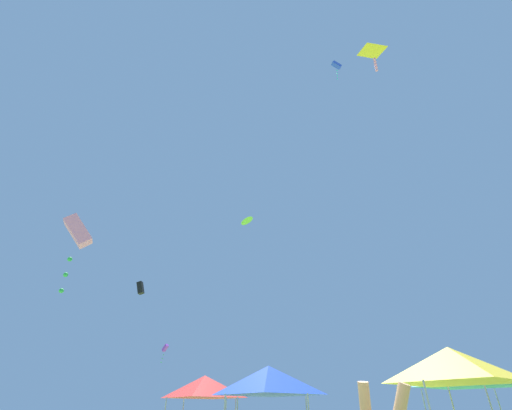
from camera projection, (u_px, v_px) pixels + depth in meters
The scene contains 10 objects.
canopy_tent_red at pixel (204, 387), 16.09m from camera, with size 2.98×2.98×3.19m.
canopy_tent_teal at pixel (468, 372), 13.58m from camera, with size 3.38×3.38×3.61m.
canopy_tent_blue at pixel (269, 380), 12.03m from camera, with size 2.92×2.92×3.13m.
canopy_tent_yellow at pixel (452, 365), 10.66m from camera, with size 3.27×3.27×3.50m.
kite_pink_box at pixel (77, 233), 13.98m from camera, with size 1.39×1.08×3.19m.
kite_black_box at pixel (140, 288), 26.31m from camera, with size 0.67×0.41×1.04m.
kite_blue_box at pixel (336, 66), 28.58m from camera, with size 0.91×0.59×1.87m.
kite_purple_box at pixel (165, 348), 30.79m from camera, with size 0.73×0.64×1.60m.
kite_yellow_diamond at pixel (373, 51), 21.85m from camera, with size 1.83×1.71×3.01m.
kite_lime_delta at pixel (247, 220), 26.28m from camera, with size 1.03×1.10×0.62m.
Camera 1 is at (-0.39, -4.10, 1.71)m, focal length 23.50 mm.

